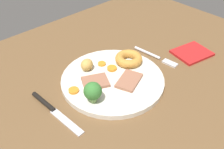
{
  "coord_description": "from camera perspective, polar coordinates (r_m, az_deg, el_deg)",
  "views": [
    {
      "loc": [
        35.73,
        39.65,
        49.24
      ],
      "look_at": [
        -1.59,
        -0.25,
        6.0
      ],
      "focal_mm": 41.47,
      "sensor_mm": 36.0,
      "label": 1
    }
  ],
  "objects": [
    {
      "name": "fork",
      "position": [
        0.81,
        9.75,
        3.84
      ],
      "size": [
        2.96,
        15.32,
        0.9
      ],
      "rotation": [
        0.0,
        0.0,
        1.67
      ],
      "color": "silver",
      "rests_on": "dining_table"
    },
    {
      "name": "knife",
      "position": [
        0.65,
        -13.16,
        -7.37
      ],
      "size": [
        2.54,
        18.55,
        1.2
      ],
      "rotation": [
        0.0,
        0.0,
        1.63
      ],
      "color": "black",
      "rests_on": "dining_table"
    },
    {
      "name": "meat_slice_main",
      "position": [
        0.68,
        -3.68,
        -1.61
      ],
      "size": [
        8.45,
        7.89,
        0.8
      ],
      "primitive_type": "cube",
      "rotation": [
        0.0,
        0.0,
        2.69
      ],
      "color": "#9E664C",
      "rests_on": "dinner_plate"
    },
    {
      "name": "carrot_coin_back",
      "position": [
        0.73,
        -0.01,
        1.36
      ],
      "size": [
        2.7,
        2.7,
        0.68
      ],
      "primitive_type": "cylinder",
      "color": "orange",
      "rests_on": "dinner_plate"
    },
    {
      "name": "carrot_coin_side",
      "position": [
        0.67,
        -8.45,
        -3.5
      ],
      "size": [
        2.64,
        2.64,
        0.61
      ],
      "primitive_type": "cylinder",
      "color": "orange",
      "rests_on": "dinner_plate"
    },
    {
      "name": "yorkshire_pudding",
      "position": [
        0.75,
        3.71,
        3.49
      ],
      "size": [
        7.94,
        7.94,
        2.44
      ],
      "primitive_type": "torus",
      "color": "#C68938",
      "rests_on": "dinner_plate"
    },
    {
      "name": "carrot_coin_front",
      "position": [
        0.75,
        -2.27,
        2.38
      ],
      "size": [
        2.31,
        2.31,
        0.49
      ],
      "primitive_type": "cylinder",
      "color": "orange",
      "rests_on": "dinner_plate"
    },
    {
      "name": "dining_table",
      "position": [
        0.71,
        -0.8,
        -3.28
      ],
      "size": [
        120.0,
        84.0,
        3.6
      ],
      "primitive_type": "cube",
      "color": "brown",
      "rests_on": "ground"
    },
    {
      "name": "roast_potato_left",
      "position": [
        0.73,
        -5.56,
        2.18
      ],
      "size": [
        4.94,
        4.68,
        3.18
      ],
      "primitive_type": "ellipsoid",
      "rotation": [
        0.0,
        0.0,
        3.59
      ],
      "color": "tan",
      "rests_on": "dinner_plate"
    },
    {
      "name": "folded_napkin",
      "position": [
        0.86,
        17.2,
        4.57
      ],
      "size": [
        12.6,
        11.05,
        0.8
      ],
      "primitive_type": "cube",
      "rotation": [
        0.0,
        0.0,
        -0.2
      ],
      "color": "red",
      "rests_on": "dining_table"
    },
    {
      "name": "dinner_plate",
      "position": [
        0.71,
        0.0,
        -1.08
      ],
      "size": [
        27.99,
        27.99,
        1.4
      ],
      "primitive_type": "cylinder",
      "color": "silver",
      "rests_on": "dining_table"
    },
    {
      "name": "meat_slice_under",
      "position": [
        0.69,
        3.78,
        -1.34
      ],
      "size": [
        9.15,
        7.56,
        0.8
      ],
      "primitive_type": "cube",
      "rotation": [
        0.0,
        0.0,
        0.37
      ],
      "color": "#9E664C",
      "rests_on": "dinner_plate"
    },
    {
      "name": "broccoli_floret",
      "position": [
        0.61,
        -4.26,
        -3.74
      ],
      "size": [
        4.46,
        4.46,
        5.5
      ],
      "color": "#8CB766",
      "rests_on": "dinner_plate"
    }
  ]
}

